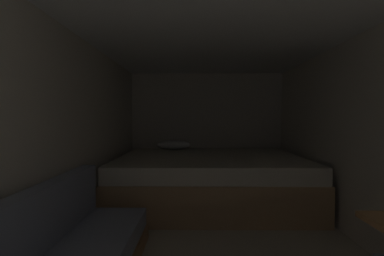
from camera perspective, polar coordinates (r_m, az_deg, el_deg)
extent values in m
plane|color=#B2A893|center=(2.75, 5.27, -23.33)|extent=(7.12, 7.12, 0.00)
cube|color=beige|center=(5.07, 2.92, -0.23)|extent=(2.72, 0.05, 1.95)
cube|color=beige|center=(2.73, -23.93, -2.36)|extent=(0.05, 5.12, 1.95)
cube|color=beige|center=(2.92, 32.49, -2.22)|extent=(0.05, 5.12, 1.95)
cube|color=white|center=(2.61, 5.42, 19.89)|extent=(2.72, 5.12, 0.05)
cube|color=tan|center=(4.09, 3.53, -11.39)|extent=(2.50, 2.02, 0.45)
cube|color=beige|center=(4.03, 3.54, -6.90)|extent=(2.46, 1.98, 0.19)
ellipsoid|color=white|center=(4.81, -3.68, -3.34)|extent=(0.55, 0.31, 0.15)
cube|color=#8C93A8|center=(2.00, -32.02, -17.73)|extent=(0.12, 2.34, 0.42)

